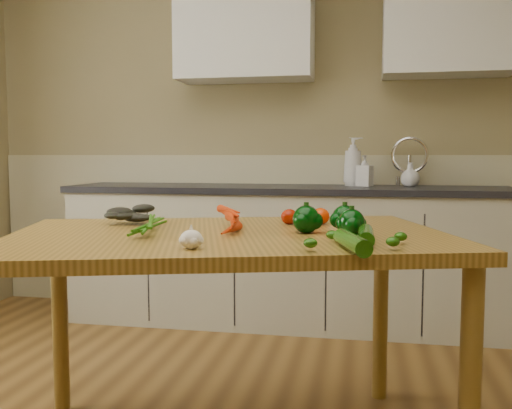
{
  "coord_description": "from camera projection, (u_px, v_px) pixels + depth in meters",
  "views": [
    {
      "loc": [
        0.69,
        -1.48,
        1.1
      ],
      "look_at": [
        0.27,
        0.74,
        0.9
      ],
      "focal_mm": 40.0,
      "sensor_mm": 36.0,
      "label": 1
    }
  ],
  "objects": [
    {
      "name": "zucchini_a",
      "position": [
        366.0,
        236.0,
        1.78
      ],
      "size": [
        0.05,
        0.21,
        0.05
      ],
      "primitive_type": "cylinder",
      "rotation": [
        1.57,
        0.0,
        0.01
      ],
      "color": "#154407",
      "rests_on": "table"
    },
    {
      "name": "soap_bottle_b",
      "position": [
        365.0,
        171.0,
        3.67
      ],
      "size": [
        0.12,
        0.12,
        0.2
      ],
      "primitive_type": "imported",
      "rotation": [
        0.0,
        0.0,
        5.92
      ],
      "color": "silver",
      "rests_on": "counter_run"
    },
    {
      "name": "counter_run",
      "position": [
        288.0,
        253.0,
        3.73
      ],
      "size": [
        2.84,
        0.64,
        1.14
      ],
      "color": "#B3AF95",
      "rests_on": "ground"
    },
    {
      "name": "pepper_b",
      "position": [
        345.0,
        218.0,
        2.08
      ],
      "size": [
        0.09,
        0.09,
        0.09
      ],
      "primitive_type": "sphere",
      "color": "black",
      "rests_on": "table"
    },
    {
      "name": "carrot_bunch",
      "position": [
        205.0,
        220.0,
        2.09
      ],
      "size": [
        0.34,
        0.29,
        0.08
      ],
      "primitive_type": null,
      "rotation": [
        0.0,
        0.0,
        0.29
      ],
      "color": "red",
      "rests_on": "table"
    },
    {
      "name": "garlic_bulb",
      "position": [
        191.0,
        239.0,
        1.68
      ],
      "size": [
        0.07,
        0.07,
        0.06
      ],
      "primitive_type": "ellipsoid",
      "color": "white",
      "rests_on": "table"
    },
    {
      "name": "zucchini_b",
      "position": [
        352.0,
        242.0,
        1.64
      ],
      "size": [
        0.12,
        0.25,
        0.05
      ],
      "primitive_type": "cylinder",
      "rotation": [
        1.57,
        0.0,
        0.29
      ],
      "color": "#154407",
      "rests_on": "table"
    },
    {
      "name": "upper_cabinets",
      "position": [
        338.0,
        23.0,
        3.68
      ],
      "size": [
        2.15,
        0.35,
        0.7
      ],
      "color": "silver",
      "rests_on": "room"
    },
    {
      "name": "tomato_a",
      "position": [
        289.0,
        217.0,
        2.27
      ],
      "size": [
        0.07,
        0.07,
        0.06
      ],
      "primitive_type": "ellipsoid",
      "color": "#8E1502",
      "rests_on": "table"
    },
    {
      "name": "pepper_a",
      "position": [
        306.0,
        219.0,
        2.02
      ],
      "size": [
        0.1,
        0.1,
        0.1
      ],
      "primitive_type": "sphere",
      "color": "black",
      "rests_on": "table"
    },
    {
      "name": "soap_bottle_c",
      "position": [
        410.0,
        175.0,
        3.61
      ],
      "size": [
        0.16,
        0.16,
        0.15
      ],
      "primitive_type": "imported",
      "rotation": [
        0.0,
        0.0,
        0.43
      ],
      "color": "silver",
      "rests_on": "counter_run"
    },
    {
      "name": "tomato_c",
      "position": [
        344.0,
        217.0,
        2.2
      ],
      "size": [
        0.08,
        0.08,
        0.07
      ],
      "primitive_type": "ellipsoid",
      "color": "#D73905",
      "rests_on": "table"
    },
    {
      "name": "table",
      "position": [
        229.0,
        258.0,
        2.05
      ],
      "size": [
        1.76,
        1.38,
        0.82
      ],
      "rotation": [
        0.0,
        0.0,
        0.29
      ],
      "color": "olive",
      "rests_on": "ground"
    },
    {
      "name": "leafy_greens",
      "position": [
        127.0,
        210.0,
        2.3
      ],
      "size": [
        0.22,
        0.2,
        0.11
      ],
      "primitive_type": null,
      "color": "black",
      "rests_on": "table"
    },
    {
      "name": "soap_bottle_a",
      "position": [
        353.0,
        162.0,
        3.72
      ],
      "size": [
        0.14,
        0.14,
        0.32
      ],
      "primitive_type": "imported",
      "rotation": [
        0.0,
        0.0,
        1.71
      ],
      "color": "silver",
      "rests_on": "counter_run"
    },
    {
      "name": "room",
      "position": [
        133.0,
        107.0,
        1.73
      ],
      "size": [
        4.04,
        5.04,
        2.64
      ],
      "color": "brown",
      "rests_on": "ground"
    },
    {
      "name": "pepper_c",
      "position": [
        352.0,
        223.0,
        1.95
      ],
      "size": [
        0.09,
        0.09,
        0.09
      ],
      "primitive_type": "sphere",
      "color": "black",
      "rests_on": "table"
    },
    {
      "name": "tomato_b",
      "position": [
        320.0,
        216.0,
        2.26
      ],
      "size": [
        0.07,
        0.07,
        0.07
      ],
      "primitive_type": "ellipsoid",
      "color": "#D73905",
      "rests_on": "table"
    }
  ]
}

